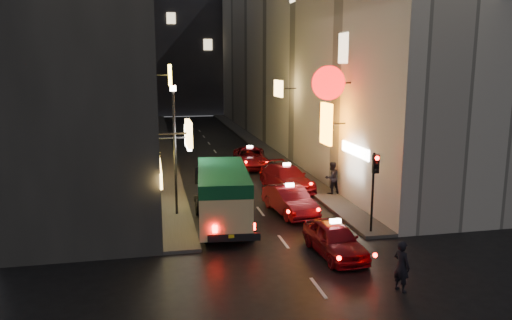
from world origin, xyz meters
TOP-DOWN VIEW (x-y plane):
  - building_left at (-8.00, 33.99)m, footprint 7.57×52.31m
  - building_right at (8.00, 33.99)m, footprint 8.11×52.00m
  - building_far at (0.00, 66.00)m, footprint 30.00×10.00m
  - sidewalk_left at (-4.25, 34.00)m, footprint 1.50×52.00m
  - sidewalk_right at (4.25, 34.00)m, footprint 1.50×52.00m
  - minibus at (-2.19, 11.06)m, footprint 2.77×6.43m
  - taxi_near at (1.58, 6.66)m, footprint 2.24×4.87m
  - taxi_second at (1.35, 12.34)m, footprint 2.76×5.31m
  - taxi_third at (2.51, 17.14)m, footprint 3.01×5.54m
  - taxi_far at (1.64, 24.00)m, footprint 2.83×5.40m
  - pedestrian_crossing at (2.59, 3.25)m, footprint 0.62×0.75m
  - pedestrian_sidewalk at (4.57, 15.08)m, footprint 0.89×0.70m
  - traffic_light at (4.00, 8.47)m, footprint 0.26×0.43m
  - lamp_post at (-4.20, 13.00)m, footprint 0.28×0.28m

SIDE VIEW (x-z plane):
  - sidewalk_left at x=-4.25m, z-range 0.00..0.15m
  - sidewalk_right at x=4.25m, z-range 0.00..0.15m
  - taxi_near at x=1.58m, z-range -0.08..1.60m
  - taxi_second at x=1.35m, z-range -0.08..1.70m
  - taxi_far at x=1.64m, z-range -0.08..1.72m
  - taxi_third at x=2.51m, z-range -0.08..1.76m
  - pedestrian_crossing at x=2.59m, z-range 0.00..1.95m
  - pedestrian_sidewalk at x=4.57m, z-range 0.15..2.22m
  - minibus at x=-2.19m, z-range 0.35..3.04m
  - traffic_light at x=4.00m, z-range 0.94..4.44m
  - lamp_post at x=-4.20m, z-range 0.61..6.84m
  - building_left at x=-8.00m, z-range 0.00..18.00m
  - building_right at x=8.00m, z-range 0.00..18.00m
  - building_far at x=0.00m, z-range 0.00..22.00m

